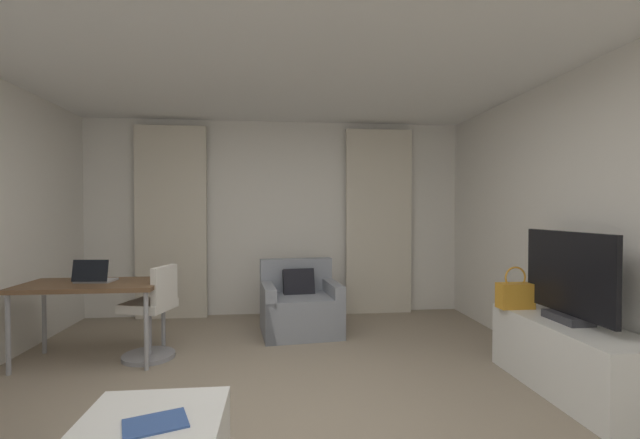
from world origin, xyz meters
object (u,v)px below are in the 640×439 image
at_px(armchair, 300,308).
at_px(desk_chair, 152,317).
at_px(tv_flatscreen, 568,279).
at_px(desk, 92,290).
at_px(magazine_open, 155,423).
at_px(tv_console, 570,358).
at_px(handbag_primary, 515,295).
at_px(laptop, 94,277).

height_order(armchair, desk_chair, desk_chair).
relative_size(armchair, tv_flatscreen, 0.97).
relative_size(desk, desk_chair, 1.40).
bearing_deg(tv_flatscreen, desk_chair, 162.60).
bearing_deg(magazine_open, tv_flatscreen, 20.05).
bearing_deg(armchair, desk_chair, -154.23).
distance_m(desk_chair, tv_flatscreen, 3.61).
bearing_deg(tv_console, desk, 164.60).
height_order(desk, desk_chair, desk_chair).
distance_m(armchair, desk_chair, 1.60).
xyz_separation_m(armchair, magazine_open, (-0.82, -2.79, 0.13)).
relative_size(magazine_open, tv_console, 0.24).
xyz_separation_m(desk, desk_chair, (0.53, 0.02, -0.27)).
distance_m(desk, tv_flatscreen, 4.09).
bearing_deg(desk, handbag_primary, -8.86).
height_order(desk_chair, tv_console, desk_chair).
relative_size(desk_chair, tv_flatscreen, 0.90).
distance_m(desk_chair, tv_console, 3.59).
relative_size(desk_chair, magazine_open, 2.65).
xyz_separation_m(armchair, laptop, (-1.96, -0.68, 0.49)).
bearing_deg(desk_chair, tv_flatscreen, -17.40).
bearing_deg(desk_chair, desk, -178.05).
bearing_deg(laptop, tv_flatscreen, -15.39).
height_order(laptop, magazine_open, laptop).
distance_m(laptop, tv_flatscreen, 4.08).
relative_size(desk, handbag_primary, 3.35).
xyz_separation_m(desk, tv_console, (3.95, -1.09, -0.40)).
bearing_deg(laptop, desk_chair, -1.53).
bearing_deg(magazine_open, tv_console, 19.42).
height_order(armchair, handbag_primary, handbag_primary).
height_order(tv_console, tv_flatscreen, tv_flatscreen).
bearing_deg(armchair, magazine_open, -106.46).
xyz_separation_m(desk, handbag_primary, (3.79, -0.59, -0.01)).
bearing_deg(laptop, armchair, 19.13).
distance_m(armchair, handbag_primary, 2.27).
height_order(magazine_open, handbag_primary, handbag_primary).
distance_m(tv_console, tv_flatscreen, 0.60).
relative_size(desk, tv_console, 0.90).
xyz_separation_m(magazine_open, tv_console, (2.80, 0.99, -0.14)).
bearing_deg(laptop, tv_console, -15.86).
distance_m(desk, magazine_open, 2.38).
bearing_deg(handbag_primary, tv_flatscreen, -71.52).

